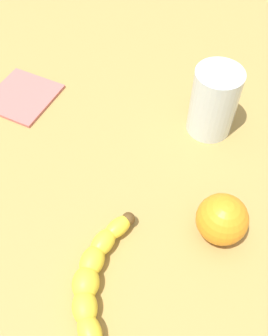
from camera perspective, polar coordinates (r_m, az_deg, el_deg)
The scene contains 5 objects.
wooden_tabletop at distance 61.36cm, azimuth -2.94°, elevation -4.32°, with size 120.00×120.00×3.00cm, color #A58546.
banana at distance 51.83cm, azimuth -5.81°, elevation -17.11°, with size 21.98×8.05×3.61cm.
smoothie_glass at distance 65.63cm, azimuth 11.96°, elevation 9.56°, with size 7.93×7.93×12.41cm.
orange_fruit at distance 54.69cm, azimuth 13.22°, elevation -7.58°, with size 7.42×7.42×7.42cm, color orange.
folded_napkin at distance 76.74cm, azimuth -16.60°, elevation 10.39°, with size 12.16×11.79×0.60cm, color #BC6660.
Camera 1 is at (32.06, 4.63, 53.61)cm, focal length 40.13 mm.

